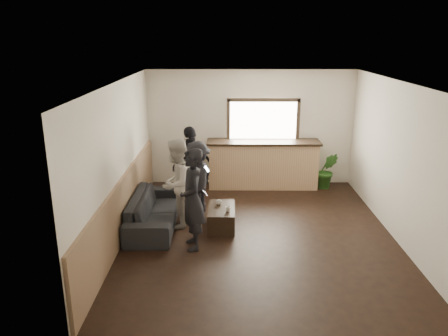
{
  "coord_description": "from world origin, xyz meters",
  "views": [
    {
      "loc": [
        -0.58,
        -7.47,
        3.58
      ],
      "look_at": [
        -0.63,
        0.4,
        1.17
      ],
      "focal_mm": 35.0,
      "sensor_mm": 36.0,
      "label": 1
    }
  ],
  "objects_px": {
    "cup_a": "(219,202)",
    "person_d": "(191,164)",
    "coffee_table": "(221,217)",
    "person_a": "(192,199)",
    "bar_counter": "(263,161)",
    "person_b": "(177,183)",
    "person_c": "(197,178)",
    "cup_b": "(228,209)",
    "sofa": "(154,211)",
    "potted_plant": "(327,171)"
  },
  "relations": [
    {
      "from": "cup_b",
      "to": "sofa",
      "type": "bearing_deg",
      "value": 170.38
    },
    {
      "from": "bar_counter",
      "to": "cup_a",
      "type": "distance_m",
      "value": 2.47
    },
    {
      "from": "cup_b",
      "to": "person_c",
      "type": "bearing_deg",
      "value": 124.83
    },
    {
      "from": "coffee_table",
      "to": "person_c",
      "type": "bearing_deg",
      "value": 124.53
    },
    {
      "from": "cup_b",
      "to": "person_b",
      "type": "bearing_deg",
      "value": 165.32
    },
    {
      "from": "person_a",
      "to": "person_d",
      "type": "bearing_deg",
      "value": 171.76
    },
    {
      "from": "cup_b",
      "to": "person_b",
      "type": "xyz_separation_m",
      "value": [
        -0.98,
        0.26,
        0.42
      ]
    },
    {
      "from": "sofa",
      "to": "person_b",
      "type": "xyz_separation_m",
      "value": [
        0.45,
        0.01,
        0.55
      ]
    },
    {
      "from": "bar_counter",
      "to": "person_b",
      "type": "relative_size",
      "value": 1.56
    },
    {
      "from": "bar_counter",
      "to": "cup_a",
      "type": "xyz_separation_m",
      "value": [
        -1.03,
        -2.24,
        -0.19
      ]
    },
    {
      "from": "bar_counter",
      "to": "coffee_table",
      "type": "height_order",
      "value": "bar_counter"
    },
    {
      "from": "person_c",
      "to": "potted_plant",
      "type": "bearing_deg",
      "value": 141.21
    },
    {
      "from": "coffee_table",
      "to": "person_c",
      "type": "relative_size",
      "value": 0.6
    },
    {
      "from": "coffee_table",
      "to": "person_b",
      "type": "xyz_separation_m",
      "value": [
        -0.85,
        0.08,
        0.66
      ]
    },
    {
      "from": "cup_b",
      "to": "person_c",
      "type": "distance_m",
      "value": 1.14
    },
    {
      "from": "cup_a",
      "to": "person_a",
      "type": "relative_size",
      "value": 0.06
    },
    {
      "from": "cup_b",
      "to": "person_b",
      "type": "distance_m",
      "value": 1.09
    },
    {
      "from": "sofa",
      "to": "cup_a",
      "type": "height_order",
      "value": "sofa"
    },
    {
      "from": "coffee_table",
      "to": "person_a",
      "type": "relative_size",
      "value": 0.51
    },
    {
      "from": "cup_a",
      "to": "person_a",
      "type": "distance_m",
      "value": 1.16
    },
    {
      "from": "bar_counter",
      "to": "potted_plant",
      "type": "relative_size",
      "value": 3.02
    },
    {
      "from": "bar_counter",
      "to": "person_c",
      "type": "bearing_deg",
      "value": -131.56
    },
    {
      "from": "person_a",
      "to": "cup_b",
      "type": "bearing_deg",
      "value": 123.73
    },
    {
      "from": "coffee_table",
      "to": "cup_a",
      "type": "distance_m",
      "value": 0.3
    },
    {
      "from": "coffee_table",
      "to": "person_d",
      "type": "height_order",
      "value": "person_d"
    },
    {
      "from": "bar_counter",
      "to": "person_b",
      "type": "bearing_deg",
      "value": -128.34
    },
    {
      "from": "cup_a",
      "to": "cup_b",
      "type": "distance_m",
      "value": 0.38
    },
    {
      "from": "sofa",
      "to": "potted_plant",
      "type": "distance_m",
      "value": 4.41
    },
    {
      "from": "cup_a",
      "to": "person_d",
      "type": "relative_size",
      "value": 0.07
    },
    {
      "from": "coffee_table",
      "to": "person_c",
      "type": "distance_m",
      "value": 1.05
    },
    {
      "from": "sofa",
      "to": "coffee_table",
      "type": "relative_size",
      "value": 2.35
    },
    {
      "from": "sofa",
      "to": "cup_b",
      "type": "relative_size",
      "value": 21.72
    },
    {
      "from": "cup_b",
      "to": "potted_plant",
      "type": "height_order",
      "value": "potted_plant"
    },
    {
      "from": "person_c",
      "to": "coffee_table",
      "type": "bearing_deg",
      "value": 58.77
    },
    {
      "from": "bar_counter",
      "to": "cup_b",
      "type": "xyz_separation_m",
      "value": [
        -0.85,
        -2.57,
        -0.19
      ]
    },
    {
      "from": "coffee_table",
      "to": "person_b",
      "type": "bearing_deg",
      "value": 174.45
    },
    {
      "from": "person_b",
      "to": "sofa",
      "type": "bearing_deg",
      "value": -64.38
    },
    {
      "from": "cup_b",
      "to": "potted_plant",
      "type": "relative_size",
      "value": 0.11
    },
    {
      "from": "cup_b",
      "to": "person_c",
      "type": "height_order",
      "value": "person_c"
    },
    {
      "from": "person_a",
      "to": "coffee_table",
      "type": "bearing_deg",
      "value": 136.45
    },
    {
      "from": "sofa",
      "to": "potted_plant",
      "type": "bearing_deg",
      "value": -60.33
    },
    {
      "from": "cup_a",
      "to": "person_a",
      "type": "bearing_deg",
      "value": -113.82
    },
    {
      "from": "person_b",
      "to": "person_c",
      "type": "xyz_separation_m",
      "value": [
        0.35,
        0.65,
        -0.1
      ]
    },
    {
      "from": "sofa",
      "to": "cup_a",
      "type": "distance_m",
      "value": 1.26
    },
    {
      "from": "sofa",
      "to": "person_c",
      "type": "relative_size",
      "value": 1.4
    },
    {
      "from": "person_a",
      "to": "person_b",
      "type": "xyz_separation_m",
      "value": [
        -0.37,
        0.91,
        -0.03
      ]
    },
    {
      "from": "bar_counter",
      "to": "person_d",
      "type": "bearing_deg",
      "value": -149.75
    },
    {
      "from": "person_b",
      "to": "coffee_table",
      "type": "bearing_deg",
      "value": 108.25
    },
    {
      "from": "potted_plant",
      "to": "person_d",
      "type": "relative_size",
      "value": 0.53
    },
    {
      "from": "person_b",
      "to": "person_d",
      "type": "xyz_separation_m",
      "value": [
        0.17,
        1.35,
        -0.02
      ]
    }
  ]
}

